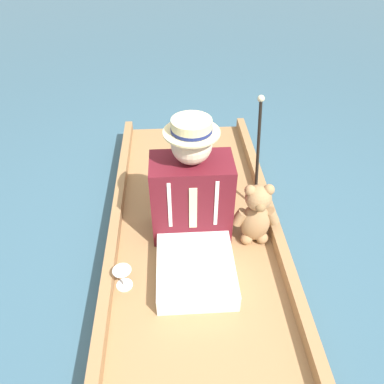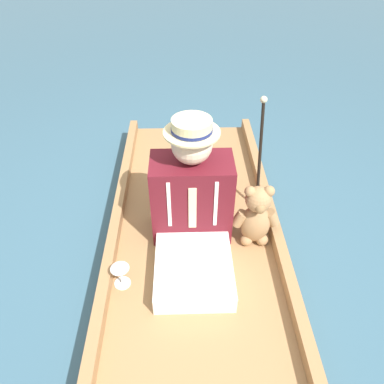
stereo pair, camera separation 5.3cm
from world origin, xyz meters
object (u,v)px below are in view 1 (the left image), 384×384
at_px(seated_person, 192,205).
at_px(wine_glass, 123,274).
at_px(teddy_bear, 256,215).
at_px(walking_cane, 258,143).

relative_size(seated_person, wine_glass, 6.03).
distance_m(teddy_bear, walking_cane, 0.47).
bearing_deg(seated_person, wine_glass, 29.90).
relative_size(seated_person, walking_cane, 1.08).
xyz_separation_m(seated_person, wine_glass, (0.39, 0.33, -0.18)).
height_order(teddy_bear, wine_glass, teddy_bear).
distance_m(seated_person, walking_cane, 0.61).
distance_m(wine_glass, walking_cane, 1.15).
bearing_deg(seated_person, teddy_bear, 166.89).
xyz_separation_m(seated_person, walking_cane, (-0.44, -0.39, 0.15)).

